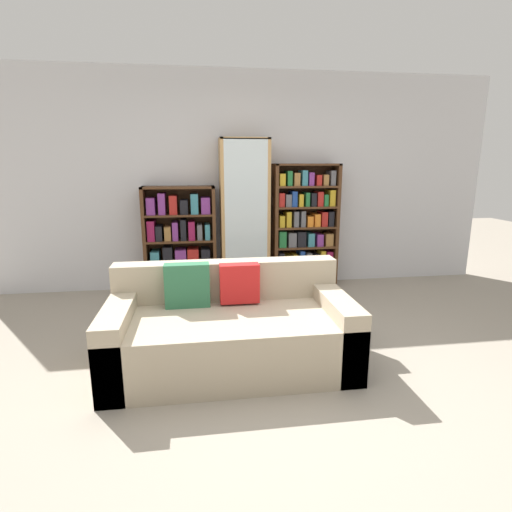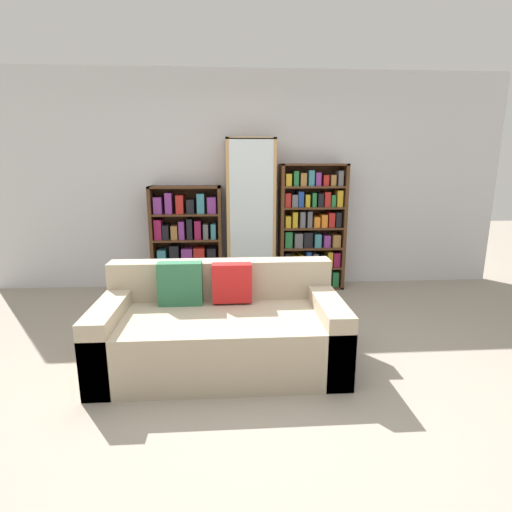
{
  "view_description": "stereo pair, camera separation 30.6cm",
  "coord_description": "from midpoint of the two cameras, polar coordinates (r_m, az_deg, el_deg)",
  "views": [
    {
      "loc": [
        -0.56,
        -2.6,
        1.6
      ],
      "look_at": [
        0.01,
        1.32,
        0.67
      ],
      "focal_mm": 28.0,
      "sensor_mm": 36.0,
      "label": 1
    },
    {
      "loc": [
        -0.26,
        -2.63,
        1.6
      ],
      "look_at": [
        0.01,
        1.32,
        0.67
      ],
      "focal_mm": 28.0,
      "sensor_mm": 36.0,
      "label": 2
    }
  ],
  "objects": [
    {
      "name": "bookshelf_left",
      "position": [
        5.06,
        -8.15,
        2.22
      ],
      "size": [
        0.87,
        0.32,
        1.32
      ],
      "color": "#4C2D19",
      "rests_on": "ground"
    },
    {
      "name": "wine_bottle",
      "position": [
        4.61,
        8.03,
        -5.15
      ],
      "size": [
        0.09,
        0.09,
        0.37
      ],
      "color": "#192333",
      "rests_on": "ground"
    },
    {
      "name": "wall_back",
      "position": [
        5.18,
        0.73,
        10.51
      ],
      "size": [
        6.55,
        0.06,
        2.7
      ],
      "color": "silver",
      "rests_on": "ground"
    },
    {
      "name": "display_cabinet",
      "position": [
        5.0,
        0.99,
        5.7
      ],
      "size": [
        0.6,
        0.36,
        1.88
      ],
      "color": "tan",
      "rests_on": "ground"
    },
    {
      "name": "couch",
      "position": [
        3.26,
        -2.36,
        -10.49
      ],
      "size": [
        1.89,
        0.95,
        0.8
      ],
      "color": "tan",
      "rests_on": "ground"
    },
    {
      "name": "bookshelf_right",
      "position": [
        5.16,
        9.61,
        3.82
      ],
      "size": [
        0.83,
        0.32,
        1.58
      ],
      "color": "#4C2D19",
      "rests_on": "ground"
    },
    {
      "name": "ground_plane",
      "position": [
        3.09,
        4.58,
        -17.86
      ],
      "size": [
        16.0,
        16.0,
        0.0
      ],
      "primitive_type": "plane",
      "color": "gray"
    }
  ]
}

